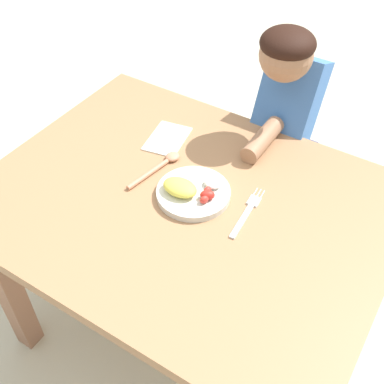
{
  "coord_description": "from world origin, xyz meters",
  "views": [
    {
      "loc": [
        0.52,
        -0.79,
        1.63
      ],
      "look_at": [
        0.01,
        0.02,
        0.71
      ],
      "focal_mm": 45.67,
      "sensor_mm": 36.0,
      "label": 1
    }
  ],
  "objects": [
    {
      "name": "ground_plane",
      "position": [
        0.0,
        0.0,
        0.0
      ],
      "size": [
        8.0,
        8.0,
        0.0
      ],
      "primitive_type": "plane",
      "color": "beige"
    },
    {
      "name": "dining_table",
      "position": [
        0.0,
        0.0,
        0.58
      ],
      "size": [
        1.11,
        0.85,
        0.69
      ],
      "color": "#9F724D",
      "rests_on": "ground_plane"
    },
    {
      "name": "plate",
      "position": [
        0.01,
        0.02,
        0.7
      ],
      "size": [
        0.2,
        0.2,
        0.05
      ],
      "color": "silver",
      "rests_on": "dining_table"
    },
    {
      "name": "fork",
      "position": [
        0.17,
        0.04,
        0.69
      ],
      "size": [
        0.04,
        0.2,
        0.01
      ],
      "rotation": [
        0.0,
        0.0,
        1.65
      ],
      "color": "silver",
      "rests_on": "dining_table"
    },
    {
      "name": "spoon",
      "position": [
        -0.13,
        0.07,
        0.69
      ],
      "size": [
        0.06,
        0.2,
        0.02
      ],
      "rotation": [
        0.0,
        0.0,
        1.4
      ],
      "color": "tan",
      "rests_on": "dining_table"
    },
    {
      "name": "person",
      "position": [
        0.08,
        0.5,
        0.56
      ],
      "size": [
        0.18,
        0.4,
        1.03
      ],
      "rotation": [
        0.0,
        0.0,
        3.14
      ],
      "color": "#393E66",
      "rests_on": "ground_plane"
    },
    {
      "name": "napkin",
      "position": [
        -0.19,
        0.19,
        0.69
      ],
      "size": [
        0.14,
        0.17,
        0.0
      ],
      "primitive_type": "cube",
      "rotation": [
        0.0,
        0.0,
        0.19
      ],
      "color": "white",
      "rests_on": "dining_table"
    }
  ]
}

